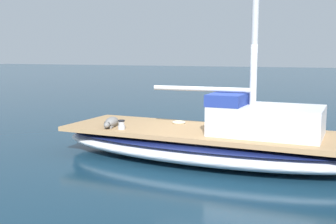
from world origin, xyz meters
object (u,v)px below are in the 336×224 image
(dog_grey, at_px, (111,122))
(mooring_buoy, at_px, (288,119))
(sailboat_main, at_px, (211,145))
(deck_winch, at_px, (121,125))
(coiled_rope, at_px, (179,122))

(dog_grey, height_order, mooring_buoy, dog_grey)
(sailboat_main, height_order, deck_winch, deck_winch)
(sailboat_main, relative_size, coiled_rope, 22.74)
(coiled_rope, distance_m, mooring_buoy, 4.89)
(coiled_rope, height_order, mooring_buoy, coiled_rope)
(sailboat_main, xyz_separation_m, deck_winch, (0.61, -1.86, 0.42))
(sailboat_main, distance_m, dog_grey, 2.31)
(mooring_buoy, bearing_deg, deck_winch, -28.57)
(coiled_rope, bearing_deg, deck_winch, -36.12)
(dog_grey, distance_m, deck_winch, 0.43)
(deck_winch, bearing_deg, dog_grey, -119.69)
(deck_winch, bearing_deg, coiled_rope, 143.88)
(coiled_rope, bearing_deg, sailboat_main, 57.19)
(sailboat_main, bearing_deg, dog_grey, -79.77)
(sailboat_main, xyz_separation_m, mooring_buoy, (-4.99, 1.19, -0.12))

